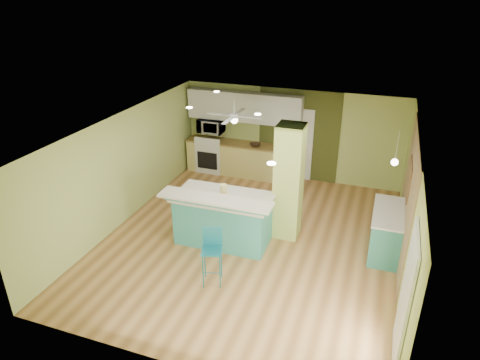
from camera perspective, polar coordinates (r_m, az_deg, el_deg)
name	(u,v)px	position (r m, az deg, el deg)	size (l,w,h in m)	color
floor	(251,240)	(9.27, 1.45, -8.01)	(6.00, 7.00, 0.01)	#946134
ceiling	(252,128)	(8.18, 1.64, 6.91)	(6.00, 7.00, 0.01)	white
wall_back	(291,135)	(11.79, 6.86, 6.04)	(6.00, 0.01, 2.50)	#B2C267
wall_front	(169,297)	(5.94, -9.40, -15.12)	(6.00, 0.01, 2.50)	#B2C267
wall_left	(124,168)	(9.91, -15.22, 1.55)	(0.01, 7.00, 2.50)	#B2C267
wall_right	(409,212)	(8.35, 21.60, -3.96)	(0.01, 7.00, 2.50)	#B2C267
wood_panel	(408,197)	(8.88, 21.48, -2.16)	(0.02, 3.40, 2.50)	#82684A
olive_accent	(298,136)	(11.74, 7.79, 5.90)	(2.20, 0.02, 2.50)	#444A1D
interior_door	(298,145)	(11.80, 7.69, 4.71)	(0.82, 0.05, 2.00)	white
french_door	(405,301)	(6.51, 21.11, -14.85)	(0.04, 1.08, 2.10)	silver
column	(289,182)	(8.94, 6.50, -0.30)	(0.55, 0.55, 2.50)	#B2C95D
kitchen_run	(243,159)	(12.12, 0.35, 2.82)	(3.25, 0.63, 0.94)	#DACB72
stove	(212,155)	(12.44, -3.81, 3.30)	(0.76, 0.66, 1.08)	white
upper_cabinets	(244,107)	(11.75, 0.56, 9.72)	(3.20, 0.34, 0.80)	silver
microwave	(211,126)	(12.15, -3.91, 7.22)	(0.70, 0.48, 0.39)	silver
ceiling_fan	(234,116)	(10.46, -0.77, 8.51)	(1.41, 1.41, 0.61)	white
pendant_lamp	(395,162)	(8.75, 19.93, 2.27)	(0.14, 0.14, 0.69)	white
wall_decor	(409,179)	(8.94, 21.62, 0.12)	(0.03, 0.90, 0.70)	brown
peninsula	(223,218)	(8.96, -2.25, -5.03)	(2.30, 1.24, 1.22)	teal
bar_stool	(212,247)	(7.75, -3.74, -8.89)	(0.45, 0.45, 1.09)	#1D7484
side_counter	(386,231)	(9.16, 18.92, -6.50)	(0.61, 1.45, 0.93)	teal
fruit_bowl	(255,145)	(11.74, 2.06, 4.70)	(0.31, 0.31, 0.07)	#392517
canister	(224,189)	(8.82, -2.21, -1.17)	(0.15, 0.15, 0.19)	yellow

